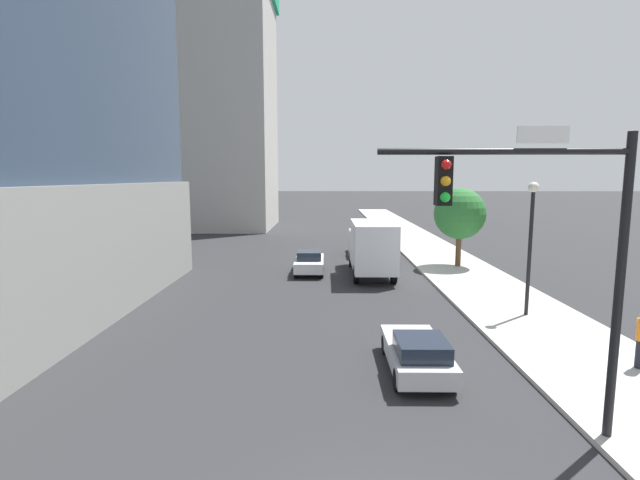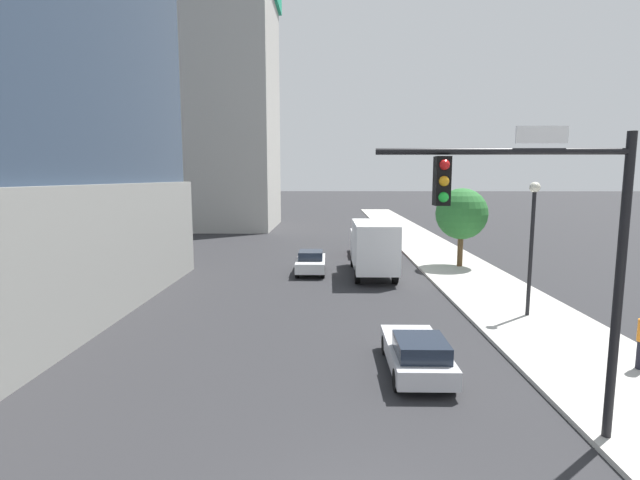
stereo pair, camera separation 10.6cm
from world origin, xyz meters
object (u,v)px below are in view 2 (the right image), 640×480
street_tree (462,214)px  car_red (364,246)px  construction_building (222,89)px  car_silver (417,353)px  car_white (311,262)px  box_truck (373,246)px  street_lamp (532,229)px  traffic_light_pole (546,230)px

street_tree → car_red: size_ratio=1.11×
construction_building → car_silver: 48.12m
car_white → box_truck: bearing=-10.6°
street_lamp → car_red: street_lamp is taller
street_lamp → box_truck: bearing=123.9°
street_lamp → car_silver: street_lamp is taller
construction_building → street_tree: (21.43, -25.76, -12.70)m
construction_building → car_silver: bearing=-70.2°
car_white → street_lamp: bearing=-44.1°
car_silver → box_truck: box_truck is taller
construction_building → street_tree: 35.83m
street_lamp → car_silver: 8.86m
traffic_light_pole → street_lamp: 10.39m
car_white → traffic_light_pole: bearing=-72.9°
car_silver → car_white: 15.72m
street_lamp → box_truck: (-5.85, 8.70, -2.02)m
street_tree → car_white: (-9.90, -1.82, -2.91)m
street_lamp → street_tree: (0.20, 11.24, -0.26)m
traffic_light_pole → car_silver: size_ratio=1.69×
construction_building → box_truck: bearing=-61.5°
car_silver → street_lamp: bearing=44.8°
street_tree → box_truck: size_ratio=0.71×
traffic_light_pole → street_lamp: (3.88, 9.58, -1.03)m
traffic_light_pole → car_red: (-1.97, 25.94, -4.17)m
traffic_light_pole → car_white: 20.32m
street_tree → box_truck: bearing=-157.2°
traffic_light_pole → box_truck: bearing=96.2°
street_tree → box_truck: (-6.05, -2.54, -1.76)m
car_red → box_truck: box_truck is taller
car_white → car_silver: bearing=-75.8°
car_red → box_truck: (0.00, -7.66, 1.12)m
traffic_light_pole → street_lamp: traffic_light_pole is taller
construction_building → car_red: (15.38, -20.64, -15.58)m
construction_building → traffic_light_pole: (17.36, -46.58, -11.41)m
street_tree → car_red: street_tree is taller
construction_building → street_lamp: 44.43m
traffic_light_pole → car_silver: (-1.97, 3.77, -4.27)m
street_lamp → box_truck: 10.68m
car_silver → construction_building: bearing=109.8°
street_tree → car_silver: (-6.05, -17.05, -2.99)m
street_lamp → street_tree: bearing=89.0°
car_silver → traffic_light_pole: bearing=-62.4°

